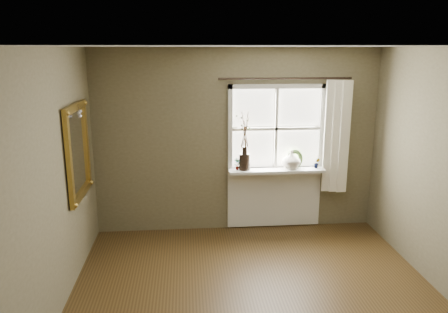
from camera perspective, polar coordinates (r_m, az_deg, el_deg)
name	(u,v)px	position (r m, az deg, el deg)	size (l,w,h in m)	color
ceiling	(269,46)	(3.80, 5.94, 14.12)	(4.50, 4.50, 0.00)	silver
wall_back	(237,141)	(6.21, 1.65, 2.07)	(4.00, 0.10, 2.60)	brown
wall_left	(34,200)	(4.17, -23.58, -5.21)	(0.10, 4.50, 2.60)	brown
window_frame	(276,129)	(6.19, 6.81, 3.64)	(1.36, 0.06, 1.24)	silver
window_sill	(276,170)	(6.22, 6.85, -1.80)	(1.36, 0.26, 0.04)	silver
window_apron	(274,197)	(6.46, 6.54, -5.29)	(1.36, 0.04, 0.88)	silver
dark_jug	(245,162)	(6.11, 2.71, -0.68)	(0.16, 0.16, 0.23)	black
cream_vase	(291,159)	(6.23, 8.80, -0.39)	(0.26, 0.26, 0.27)	silver
wreath	(295,161)	(6.29, 9.24, -0.55)	(0.27, 0.27, 0.07)	#32471F
potted_plant_left	(237,164)	(6.10, 1.73, -1.00)	(0.09, 0.06, 0.17)	#32471F
potted_plant_right	(317,163)	(6.34, 12.02, -0.82)	(0.08, 0.07, 0.15)	#32471F
curtain	(336,137)	(6.35, 14.41, 2.49)	(0.36, 0.12, 1.59)	white
curtain_rod	(286,78)	(6.07, 8.05, 10.06)	(0.03, 0.03, 1.84)	black
gilt_mirror	(78,151)	(5.31, -18.54, 0.68)	(0.10, 0.92, 1.10)	white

